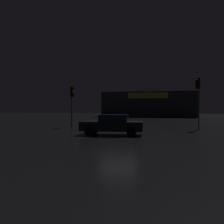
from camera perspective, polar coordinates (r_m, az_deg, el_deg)
ground_plane at (r=16.62m, az=1.45°, el=-5.48°), size 120.00×120.00×0.00m
store_building at (r=50.18m, az=8.90°, el=1.80°), size 18.53×8.53×5.05m
traffic_signal_main at (r=21.78m, az=19.95°, el=4.95°), size 0.43×0.42×4.43m
traffic_signal_opposite at (r=23.46m, az=-9.58°, el=3.24°), size 0.42×0.42×3.93m
car_near at (r=16.39m, az=0.08°, el=-3.01°), size 4.34×2.16×1.41m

